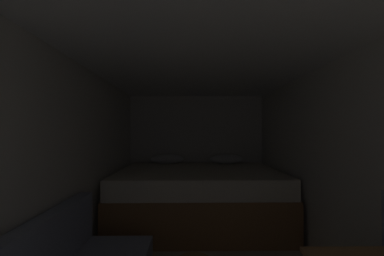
# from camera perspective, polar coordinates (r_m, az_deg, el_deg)

# --- Properties ---
(wall_back) EXTENTS (2.58, 0.05, 2.04)m
(wall_back) POSITION_cam_1_polar(r_m,az_deg,el_deg) (4.63, 1.01, -5.18)
(wall_back) COLOR silver
(wall_back) RESTS_ON ground
(wall_left) EXTENTS (0.05, 4.71, 2.04)m
(wall_left) POSITION_cam_1_polar(r_m,az_deg,el_deg) (2.52, -27.48, -8.53)
(wall_left) COLOR silver
(wall_left) RESTS_ON ground
(wall_right) EXTENTS (0.05, 4.71, 2.04)m
(wall_right) POSITION_cam_1_polar(r_m,az_deg,el_deg) (2.66, 31.53, -8.09)
(wall_right) COLOR silver
(wall_right) RESTS_ON ground
(ceiling_slab) EXTENTS (2.58, 4.71, 0.05)m
(ceiling_slab) POSITION_cam_1_polar(r_m,az_deg,el_deg) (2.35, 2.90, 16.65)
(ceiling_slab) COLOR white
(ceiling_slab) RESTS_ON wall_left
(bed) EXTENTS (2.36, 1.73, 0.97)m
(bed) POSITION_cam_1_polar(r_m,az_deg,el_deg) (3.81, 1.47, -15.51)
(bed) COLOR olive
(bed) RESTS_ON ground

